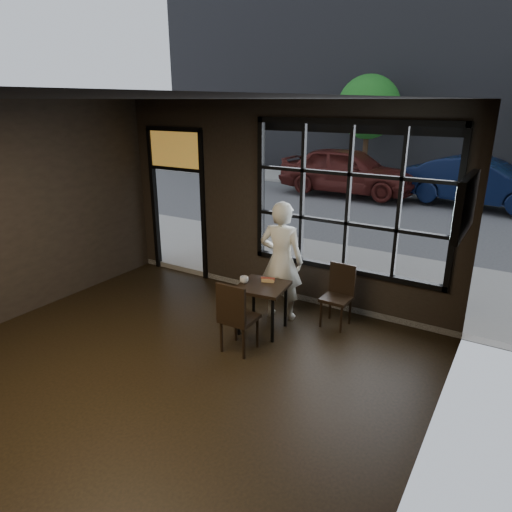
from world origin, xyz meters
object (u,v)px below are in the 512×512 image
Objects in this scene: man at (281,261)px; navy_car at (481,182)px; chair_near at (239,316)px; cafe_table at (263,308)px.

man is 0.41× the size of navy_car.
chair_near is 0.22× the size of navy_car.
chair_near reaches higher than cafe_table.
chair_near is at bearing -177.29° from navy_car.
man reaches higher than chair_near.
navy_car reaches higher than cafe_table.
cafe_table is 0.64m from chair_near.
navy_car is at bearing -99.16° from chair_near.
cafe_table is 0.16× the size of navy_car.
cafe_table is 0.77m from man.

